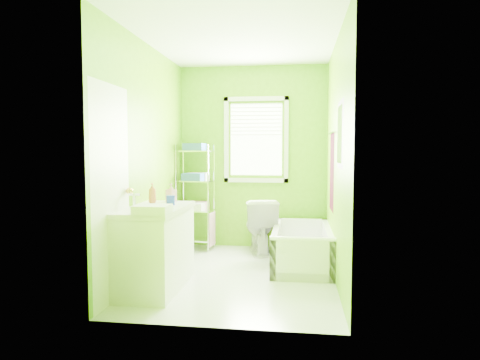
# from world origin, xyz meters

# --- Properties ---
(ground) EXTENTS (2.90, 2.90, 0.00)m
(ground) POSITION_xyz_m (0.00, 0.00, 0.00)
(ground) COLOR silver
(ground) RESTS_ON ground
(room_envelope) EXTENTS (2.14, 2.94, 2.62)m
(room_envelope) POSITION_xyz_m (0.00, 0.00, 1.55)
(room_envelope) COLOR #61A507
(room_envelope) RESTS_ON ground
(window) EXTENTS (0.92, 0.05, 1.22)m
(window) POSITION_xyz_m (0.05, 1.42, 1.61)
(window) COLOR white
(window) RESTS_ON ground
(door) EXTENTS (0.09, 0.80, 2.00)m
(door) POSITION_xyz_m (-1.04, -1.00, 1.00)
(door) COLOR white
(door) RESTS_ON ground
(right_wall_decor) EXTENTS (0.04, 1.48, 1.17)m
(right_wall_decor) POSITION_xyz_m (1.04, -0.02, 1.32)
(right_wall_decor) COLOR #3D0713
(right_wall_decor) RESTS_ON ground
(bathtub) EXTENTS (0.70, 1.50, 0.48)m
(bathtub) POSITION_xyz_m (0.70, 0.52, 0.15)
(bathtub) COLOR white
(bathtub) RESTS_ON ground
(toilet) EXTENTS (0.57, 0.81, 0.75)m
(toilet) POSITION_xyz_m (0.14, 1.07, 0.38)
(toilet) COLOR white
(toilet) RESTS_ON ground
(vanity) EXTENTS (0.57, 1.12, 1.05)m
(vanity) POSITION_xyz_m (-0.78, -0.57, 0.44)
(vanity) COLOR white
(vanity) RESTS_ON ground
(wire_shelf_unit) EXTENTS (0.53, 0.43, 1.50)m
(wire_shelf_unit) POSITION_xyz_m (-0.77, 1.18, 0.91)
(wire_shelf_unit) COLOR silver
(wire_shelf_unit) RESTS_ON ground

